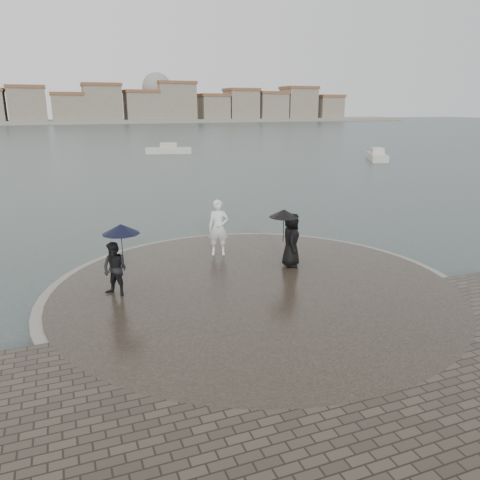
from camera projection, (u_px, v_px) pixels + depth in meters
name	position (u px, v px, depth m)	size (l,w,h in m)	color
ground	(314.00, 352.00, 10.97)	(400.00, 400.00, 0.00)	#2B3835
kerb_ring	(256.00, 292.00, 14.06)	(12.50, 12.50, 0.32)	gray
quay_tip	(256.00, 292.00, 14.06)	(11.90, 11.90, 0.36)	#2D261E
statue	(218.00, 228.00, 16.73)	(0.73, 0.48, 2.00)	white
visitor_left	(117.00, 257.00, 13.09)	(1.26, 1.11, 2.04)	black
visitor_right	(290.00, 234.00, 15.47)	(1.21, 1.13, 1.95)	black
far_skyline	(47.00, 106.00, 151.18)	(260.00, 20.00, 37.00)	gray
boats	(266.00, 153.00, 53.52)	(24.04, 19.50, 1.50)	beige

